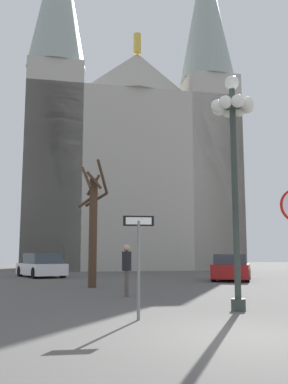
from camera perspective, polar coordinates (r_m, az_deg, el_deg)
name	(u,v)px	position (r m, az deg, el deg)	size (l,w,h in m)	color
ground_plane	(250,337)	(7.94, 13.91, -18.22)	(120.00, 120.00, 0.00)	#514F4C
cathedral	(130,155)	(40.16, -1.86, 4.90)	(19.46, 12.58, 31.91)	#ADA89E
one_way_arrow_sign	(139,253)	(9.52, -0.73, -8.07)	(0.69, 0.07, 2.25)	slate
street_lamp	(233,139)	(11.62, 11.77, 6.87)	(1.17, 1.17, 6.14)	#2D3833
bare_tree	(93,225)	(18.53, -6.76, -4.36)	(1.33, 1.33, 5.39)	#473323
parked_car_near_red	(232,268)	(23.66, 11.54, -9.83)	(3.22, 4.43, 1.37)	maroon
parked_car_far_white	(41,266)	(27.00, -13.45, -9.51)	(3.42, 4.44, 1.43)	silver
pedestrian_walking	(127,265)	(14.58, -2.32, -9.63)	(0.32, 0.32, 1.71)	#594C47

